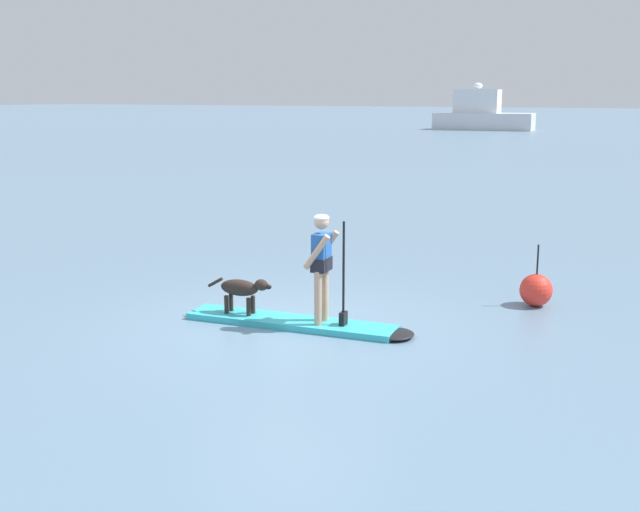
# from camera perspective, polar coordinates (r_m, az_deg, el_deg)

# --- Properties ---
(ground_plane) EXTENTS (400.00, 400.00, 0.00)m
(ground_plane) POSITION_cam_1_polar(r_m,az_deg,el_deg) (12.11, -2.13, -5.03)
(ground_plane) COLOR slate
(paddleboard) EXTENTS (3.63, 0.93, 0.10)m
(paddleboard) POSITION_cam_1_polar(r_m,az_deg,el_deg) (12.01, -1.12, -4.92)
(paddleboard) COLOR #33B2BF
(paddleboard) RESTS_ON ground_plane
(person_paddler) EXTENTS (0.62, 0.50, 1.65)m
(person_paddler) POSITION_cam_1_polar(r_m,az_deg,el_deg) (11.65, 0.18, -0.34)
(person_paddler) COLOR tan
(person_paddler) RESTS_ON paddleboard
(dog) EXTENTS (1.11, 0.27, 0.58)m
(dog) POSITION_cam_1_polar(r_m,az_deg,el_deg) (12.32, -5.65, -2.40)
(dog) COLOR #2D231E
(dog) RESTS_ON paddleboard
(moored_boat_outer) EXTENTS (9.77, 4.31, 4.55)m
(moored_boat_outer) POSITION_cam_1_polar(r_m,az_deg,el_deg) (80.06, 11.63, 9.98)
(moored_boat_outer) COLOR silver
(moored_boat_outer) RESTS_ON ground_plane
(marker_buoy) EXTENTS (0.54, 0.54, 1.04)m
(marker_buoy) POSITION_cam_1_polar(r_m,az_deg,el_deg) (13.60, 15.37, -2.39)
(marker_buoy) COLOR red
(marker_buoy) RESTS_ON ground_plane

